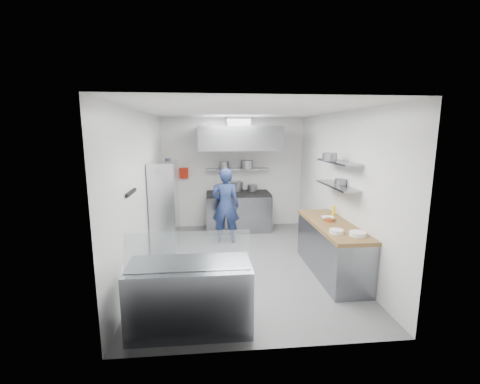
{
  "coord_description": "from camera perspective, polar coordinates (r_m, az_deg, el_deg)",
  "views": [
    {
      "loc": [
        -0.61,
        -5.72,
        2.43
      ],
      "look_at": [
        0.0,
        0.6,
        1.25
      ],
      "focal_mm": 24.0,
      "sensor_mm": 36.0,
      "label": 1
    }
  ],
  "objects": [
    {
      "name": "mixing_bowl",
      "position": [
        5.92,
        15.31,
        -4.53
      ],
      "size": [
        0.25,
        0.25,
        0.05
      ],
      "primitive_type": "imported",
      "rotation": [
        0.0,
        0.0,
        -0.14
      ],
      "color": "white",
      "rests_on": "prep_counter_top"
    },
    {
      "name": "wall_shelf_lower",
      "position": [
        5.94,
        16.83,
        1.07
      ],
      "size": [
        0.3,
        1.3,
        0.04
      ],
      "primitive_type": "cube",
      "color": "gray",
      "rests_on": "wall_right"
    },
    {
      "name": "shelf_pot_b",
      "position": [
        7.91,
        1.24,
        4.86
      ],
      "size": [
        0.3,
        0.3,
        0.22
      ],
      "primitive_type": "cylinder",
      "color": "slate",
      "rests_on": "over_range_shelf"
    },
    {
      "name": "red_firebox",
      "position": [
        8.24,
        -9.94,
        3.33
      ],
      "size": [
        0.22,
        0.1,
        0.26
      ],
      "primitive_type": "cube",
      "color": "#AC1D0D",
      "rests_on": "wall_back"
    },
    {
      "name": "copper_pan",
      "position": [
        5.82,
        15.58,
        -4.8
      ],
      "size": [
        0.14,
        0.14,
        0.06
      ],
      "primitive_type": "cylinder",
      "color": "#C26236",
      "rests_on": "prep_counter_top"
    },
    {
      "name": "stock_pot_left",
      "position": [
        7.88,
        -3.67,
        0.49
      ],
      "size": [
        0.29,
        0.29,
        0.2
      ],
      "primitive_type": "cylinder",
      "color": "slate",
      "rests_on": "cooktop"
    },
    {
      "name": "hood_duct",
      "position": [
        7.9,
        -0.36,
        12.34
      ],
      "size": [
        0.55,
        0.55,
        0.24
      ],
      "primitive_type": "cube",
      "color": "slate",
      "rests_on": "extractor_hood"
    },
    {
      "name": "wire_rack",
      "position": [
        6.76,
        -13.21,
        -2.62
      ],
      "size": [
        0.5,
        0.9,
        1.85
      ],
      "primitive_type": "cube",
      "color": "silver",
      "rests_on": "floor"
    },
    {
      "name": "floor",
      "position": [
        6.24,
        0.54,
        -12.38
      ],
      "size": [
        5.0,
        5.0,
        0.0
      ],
      "primitive_type": "plane",
      "color": "#5B5B5E",
      "rests_on": "ground"
    },
    {
      "name": "plate_stack_b",
      "position": [
        5.19,
        16.76,
        -6.73
      ],
      "size": [
        0.21,
        0.21,
        0.06
      ],
      "primitive_type": "cylinder",
      "color": "white",
      "rests_on": "prep_counter_top"
    },
    {
      "name": "wall_front",
      "position": [
        3.43,
        5.0,
        -6.94
      ],
      "size": [
        3.6,
        2.8,
        0.02
      ],
      "primitive_type": "cube",
      "rotation": [
        -1.57,
        0.0,
        0.0
      ],
      "color": "white",
      "rests_on": "floor"
    },
    {
      "name": "shelf_pot_a",
      "position": [
        8.02,
        -2.82,
        4.79
      ],
      "size": [
        0.24,
        0.24,
        0.18
      ],
      "primitive_type": "cylinder",
      "color": "slate",
      "rests_on": "over_range_shelf"
    },
    {
      "name": "rack_bin_b",
      "position": [
        7.18,
        -12.8,
        1.22
      ],
      "size": [
        0.15,
        0.2,
        0.17
      ],
      "primitive_type": "cube",
      "color": "yellow",
      "rests_on": "wire_rack"
    },
    {
      "name": "shelf_pot_c",
      "position": [
        5.95,
        17.47,
        1.74
      ],
      "size": [
        0.22,
        0.22,
        0.1
      ],
      "primitive_type": "cylinder",
      "color": "slate",
      "rests_on": "wall_shelf_lower"
    },
    {
      "name": "wall_right",
      "position": [
        6.29,
        17.1,
        0.64
      ],
      "size": [
        2.8,
        5.0,
        0.02
      ],
      "primitive_type": "cube",
      "rotation": [
        1.57,
        0.0,
        -1.57
      ],
      "color": "white",
      "rests_on": "floor"
    },
    {
      "name": "chef",
      "position": [
        7.1,
        -2.59,
        -2.45
      ],
      "size": [
        0.66,
        0.48,
        1.67
      ],
      "primitive_type": "imported",
      "rotation": [
        0.0,
        0.0,
        3.01
      ],
      "color": "navy",
      "rests_on": "floor"
    },
    {
      "name": "wall_back",
      "position": [
        8.3,
        -1.26,
        3.4
      ],
      "size": [
        3.6,
        2.8,
        0.02
      ],
      "primitive_type": "cube",
      "rotation": [
        1.57,
        0.0,
        0.0
      ],
      "color": "white",
      "rests_on": "floor"
    },
    {
      "name": "stock_pot_right",
      "position": [
        8.21,
        2.2,
        0.77
      ],
      "size": [
        0.25,
        0.25,
        0.16
      ],
      "primitive_type": "cylinder",
      "color": "slate",
      "rests_on": "cooktop"
    },
    {
      "name": "squeeze_bottle",
      "position": [
        6.28,
        16.34,
        -3.16
      ],
      "size": [
        0.06,
        0.06,
        0.18
      ],
      "primitive_type": "cylinder",
      "color": "yellow",
      "rests_on": "prep_counter_top"
    },
    {
      "name": "wall_left",
      "position": [
        5.93,
        -17.01,
        0.07
      ],
      "size": [
        2.8,
        5.0,
        0.02
      ],
      "primitive_type": "cube",
      "rotation": [
        1.57,
        0.0,
        1.57
      ],
      "color": "white",
      "rests_on": "floor"
    },
    {
      "name": "display_case",
      "position": [
        4.23,
        -8.82,
        -17.87
      ],
      "size": [
        1.5,
        0.7,
        0.85
      ],
      "primitive_type": "cube",
      "color": "gray",
      "rests_on": "floor"
    },
    {
      "name": "rack_jar",
      "position": [
        7.0,
        -12.68,
        5.12
      ],
      "size": [
        0.12,
        0.12,
        0.18
      ],
      "primitive_type": "cylinder",
      "color": "black",
      "rests_on": "wire_rack"
    },
    {
      "name": "prep_counter_top",
      "position": [
        5.74,
        16.14,
        -5.65
      ],
      "size": [
        0.65,
        2.04,
        0.06
      ],
      "primitive_type": "cube",
      "color": "brown",
      "rests_on": "prep_counter_base"
    },
    {
      "name": "wall_shelf_upper",
      "position": [
        5.89,
        17.04,
        5.11
      ],
      "size": [
        0.3,
        1.3,
        0.04
      ],
      "primitive_type": "cube",
      "color": "gray",
      "rests_on": "wall_right"
    },
    {
      "name": "over_range_shelf",
      "position": [
        8.14,
        -0.47,
        4.11
      ],
      "size": [
        1.6,
        0.3,
        0.04
      ],
      "primitive_type": "cube",
      "color": "gray",
      "rests_on": "wall_back"
    },
    {
      "name": "prep_counter_base",
      "position": [
        5.88,
        15.91,
        -9.87
      ],
      "size": [
        0.62,
        2.0,
        0.84
      ],
      "primitive_type": "cube",
      "color": "gray",
      "rests_on": "floor"
    },
    {
      "name": "cooktop",
      "position": [
        7.99,
        -0.32,
        -0.29
      ],
      "size": [
        1.57,
        0.78,
        0.06
      ],
      "primitive_type": "cube",
      "color": "black",
      "rests_on": "gas_range"
    },
    {
      "name": "shelf_pot_d",
      "position": [
        5.89,
        15.67,
        6.06
      ],
      "size": [
        0.26,
        0.26,
        0.14
      ],
      "primitive_type": "cylinder",
      "color": "slate",
      "rests_on": "wall_shelf_upper"
    },
    {
      "name": "display_glass",
      "position": [
        3.85,
        -9.19,
        -10.25
      ],
      "size": [
        1.47,
        0.19,
        0.42
      ],
      "primitive_type": "cube",
      "rotation": [
        -0.38,
        0.0,
        0.0
      ],
      "color": "silver",
      "rests_on": "display_case"
    },
    {
      "name": "plate_stack_a",
      "position": [
        5.17,
        20.17,
        -6.99
      ],
      "size": [
        0.25,
        0.25,
        0.06
      ],
      "primitive_type": "cylinder",
      "color": "white",
      "rests_on": "prep_counter_top"
    },
    {
      "name": "ceiling",
      "position": [
        5.76,
        0.59,
        14.22
      ],
      "size": [
        5.0,
        5.0,
        0.0
      ],
      "primitive_type": "plane",
      "rotation": [
        3.14,
        0.0,
        0.0
      ],
      "color": "silver",
      "rests_on": "wall_back"
    },
    {
      "name": "stock_pot_mid",
      "position": [
        8.19,
        -0.61,
        1.04
      ],
      "size": [
        0.32,
        0.32,
        0.24
      ],
      "primitive_type": "cylinder",
      "color": "slate",
      "rests_on": "cooktop"
    },
    {
      "name": "extractor_hood",
      "position": [
        7.68,
        -0.21,
        9.56
      ],
      "size": [
        1.9,
        1.15,
        0.55
      ],
      "primitive_type": "cube",
      "color": "gray",
      "rests_on": "wall_back"
    },
    {
      "name": "rack_bin_a",
      "position": [
        6.87,
        -13.07,
        -3.47
      ],
      "size": [
        0.16,
        0.2,
        0.18
      ],
      "primitive_type": "cube",
      "color": "white",
      "rests_on": "wire_rack"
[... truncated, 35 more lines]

